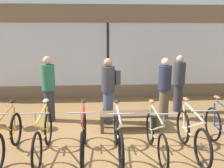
# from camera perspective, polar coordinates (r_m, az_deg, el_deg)

# --- Properties ---
(ground_plane) EXTENTS (24.00, 24.00, 0.00)m
(ground_plane) POSITION_cam_1_polar(r_m,az_deg,el_deg) (5.41, 1.21, -13.76)
(ground_plane) COLOR olive
(shop_back_wall) EXTENTS (12.00, 0.08, 3.20)m
(shop_back_wall) POSITION_cam_1_polar(r_m,az_deg,el_deg) (8.68, -0.94, 7.47)
(shop_back_wall) COLOR #7A664C
(shop_back_wall) RESTS_ON ground_plane
(bicycle_far_left) EXTENTS (0.46, 1.73, 1.03)m
(bicycle_far_left) POSITION_cam_1_polar(r_m,az_deg,el_deg) (5.20, -22.76, -11.29)
(bicycle_far_left) COLOR black
(bicycle_far_left) RESTS_ON ground_plane
(bicycle_left) EXTENTS (0.46, 1.75, 1.04)m
(bicycle_left) POSITION_cam_1_polar(r_m,az_deg,el_deg) (4.99, -15.44, -11.56)
(bicycle_left) COLOR black
(bicycle_left) RESTS_ON ground_plane
(bicycle_center_left) EXTENTS (0.46, 1.65, 1.01)m
(bicycle_center_left) POSITION_cam_1_polar(r_m,az_deg,el_deg) (4.93, -6.54, -11.77)
(bicycle_center_left) COLOR black
(bicycle_center_left) RESTS_ON ground_plane
(bicycle_center) EXTENTS (0.46, 1.67, 1.01)m
(bicycle_center) POSITION_cam_1_polar(r_m,az_deg,el_deg) (4.88, 1.47, -12.03)
(bicycle_center) COLOR black
(bicycle_center) RESTS_ON ground_plane
(bicycle_center_right) EXTENTS (0.46, 1.70, 1.01)m
(bicycle_center_right) POSITION_cam_1_polar(r_m,az_deg,el_deg) (4.93, 9.94, -11.75)
(bicycle_center_right) COLOR black
(bicycle_center_right) RESTS_ON ground_plane
(bicycle_right) EXTENTS (0.46, 1.73, 1.04)m
(bicycle_right) POSITION_cam_1_polar(r_m,az_deg,el_deg) (5.14, 17.75, -10.99)
(bicycle_right) COLOR black
(bicycle_right) RESTS_ON ground_plane
(bicycle_far_right) EXTENTS (0.46, 1.75, 1.05)m
(bicycle_far_right) POSITION_cam_1_polar(r_m,az_deg,el_deg) (5.49, 24.30, -9.89)
(bicycle_far_right) COLOR black
(bicycle_far_right) RESTS_ON ground_plane
(display_bench) EXTENTS (1.40, 0.44, 0.42)m
(display_bench) POSITION_cam_1_polar(r_m,az_deg,el_deg) (6.06, 3.99, -7.32)
(display_bench) COLOR brown
(display_bench) RESTS_ON ground_plane
(customer_near_rack) EXTENTS (0.35, 0.35, 1.72)m
(customer_near_rack) POSITION_cam_1_polar(r_m,az_deg,el_deg) (6.68, -14.28, -0.76)
(customer_near_rack) COLOR #2D2D38
(customer_near_rack) RESTS_ON ground_plane
(customer_by_window) EXTENTS (0.36, 0.36, 1.66)m
(customer_by_window) POSITION_cam_1_polar(r_m,az_deg,el_deg) (7.51, 15.03, 0.35)
(customer_by_window) COLOR #2D2D38
(customer_by_window) RESTS_ON ground_plane
(customer_mid_floor) EXTENTS (0.41, 0.54, 1.66)m
(customer_mid_floor) POSITION_cam_1_polar(r_m,az_deg,el_deg) (6.81, 11.91, -0.52)
(customer_mid_floor) COLOR brown
(customer_mid_floor) RESTS_ON ground_plane
(customer_near_bench) EXTENTS (0.56, 0.49, 1.68)m
(customer_near_bench) POSITION_cam_1_polar(r_m,az_deg,el_deg) (6.38, -0.77, -0.99)
(customer_near_bench) COLOR #424C6B
(customer_near_bench) RESTS_ON ground_plane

